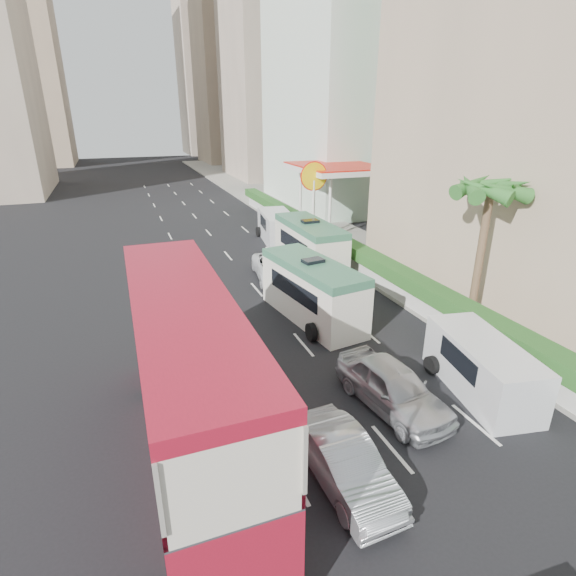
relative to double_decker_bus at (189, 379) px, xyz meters
name	(u,v)px	position (x,y,z in m)	size (l,w,h in m)	color
ground_plane	(369,408)	(6.00, 0.00, -2.53)	(200.00, 200.00, 0.00)	black
double_decker_bus	(189,379)	(0.00, 0.00, 0.00)	(2.50, 11.00, 5.06)	maroon
car_silver_lane_a	(343,482)	(3.60, -2.65, -2.53)	(1.49, 4.26, 1.40)	#B8BBC0
car_silver_lane_b	(391,407)	(6.73, -0.20, -2.53)	(1.92, 4.77, 1.63)	#B8BBC0
van_asset	(276,279)	(7.22, 13.31, -2.53)	(2.36, 5.12, 1.42)	silver
minibus_near	(312,291)	(7.06, 7.42, -1.08)	(2.18, 6.53, 2.90)	silver
minibus_far	(310,246)	(9.95, 14.47, -1.01)	(2.28, 6.85, 3.04)	silver
panel_van_near	(482,367)	(10.28, -0.46, -1.54)	(1.97, 4.93, 1.97)	silver
panel_van_far	(277,227)	(10.22, 21.55, -1.43)	(2.21, 5.52, 2.21)	silver
sidewalk	(315,225)	(15.00, 25.00, -2.44)	(6.00, 120.00, 0.18)	#99968C
kerb_wall	(344,257)	(12.20, 14.00, -1.85)	(0.30, 44.00, 1.00)	silver
hedge	(344,244)	(12.20, 14.00, -1.00)	(1.10, 44.00, 0.70)	#2D6626
palm_tree	(480,258)	(13.80, 4.00, 0.85)	(0.36, 0.36, 6.40)	brown
shell_station	(336,198)	(16.00, 23.00, 0.22)	(6.50, 8.00, 5.50)	silver
tower_far_a	(234,41)	(23.00, 82.00, 19.47)	(14.00, 14.00, 44.00)	tan
tower_far_b	(211,64)	(23.00, 104.00, 17.47)	(14.00, 14.00, 40.00)	#B6A28F
tower_left_b	(4,29)	(-16.00, 90.00, 20.47)	(16.00, 16.00, 46.00)	tan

